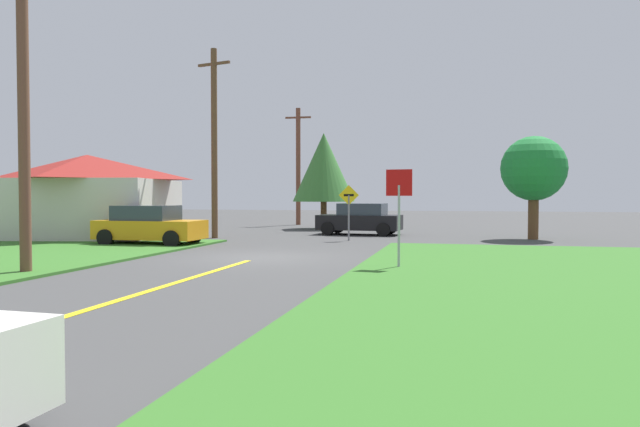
% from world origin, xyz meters
% --- Properties ---
extents(ground_plane, '(120.00, 120.00, 0.00)m').
position_xyz_m(ground_plane, '(0.00, 0.00, 0.00)').
color(ground_plane, '#414141').
extents(grass_verge_right, '(12.00, 20.00, 0.08)m').
position_xyz_m(grass_verge_right, '(9.62, -4.00, 0.04)').
color(grass_verge_right, '#346C26').
rests_on(grass_verge_right, ground).
extents(lane_stripe_center, '(0.20, 14.00, 0.01)m').
position_xyz_m(lane_stripe_center, '(0.00, -8.00, 0.01)').
color(lane_stripe_center, yellow).
rests_on(lane_stripe_center, ground).
extents(stop_sign, '(0.72, 0.13, 2.74)m').
position_xyz_m(stop_sign, '(4.76, -2.01, 1.92)').
color(stop_sign, '#9EA0A8').
rests_on(stop_sign, ground).
extents(car_approaching_junction, '(4.35, 2.36, 1.62)m').
position_xyz_m(car_approaching_junction, '(1.33, 11.86, 0.81)').
color(car_approaching_junction, black).
rests_on(car_approaching_junction, ground).
extents(parked_car_near_building, '(4.31, 2.12, 1.62)m').
position_xyz_m(parked_car_near_building, '(-5.98, 3.53, 0.81)').
color(parked_car_near_building, orange).
rests_on(parked_car_near_building, ground).
extents(utility_pole_near, '(1.80, 0.41, 9.09)m').
position_xyz_m(utility_pole_near, '(-4.48, -5.26, 4.67)').
color(utility_pole_near, brown).
rests_on(utility_pole_near, ground).
extents(utility_pole_mid, '(1.78, 0.54, 8.96)m').
position_xyz_m(utility_pole_mid, '(-5.00, 7.85, 4.60)').
color(utility_pole_mid, brown).
rests_on(utility_pole_mid, ground).
extents(utility_pole_far, '(1.80, 0.32, 8.03)m').
position_xyz_m(utility_pole_far, '(-4.56, 20.96, 4.12)').
color(utility_pole_far, brown).
rests_on(utility_pole_far, ground).
extents(direction_sign, '(0.90, 0.18, 2.50)m').
position_xyz_m(direction_sign, '(1.50, 7.77, 1.55)').
color(direction_sign, slate).
rests_on(direction_sign, ground).
extents(oak_tree_left, '(3.76, 3.76, 5.80)m').
position_xyz_m(oak_tree_left, '(-1.69, 16.43, 3.72)').
color(oak_tree_left, brown).
rests_on(oak_tree_left, ground).
extents(pine_tree_center, '(2.98, 2.98, 4.77)m').
position_xyz_m(pine_tree_center, '(9.65, 10.56, 3.24)').
color(pine_tree_center, brown).
rests_on(pine_tree_center, ground).
extents(barn, '(8.51, 8.07, 3.99)m').
position_xyz_m(barn, '(-11.13, 6.78, 1.99)').
color(barn, beige).
rests_on(barn, ground).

